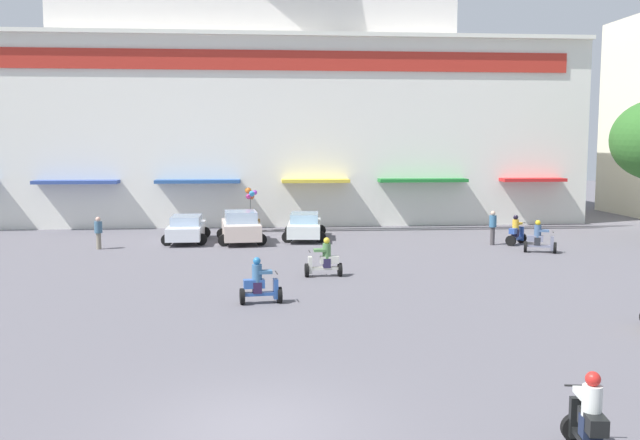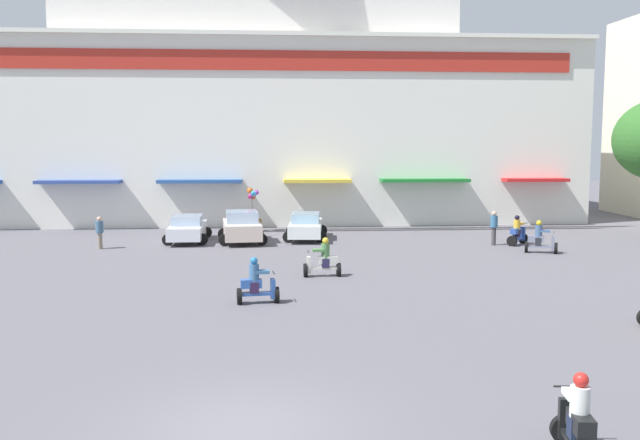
% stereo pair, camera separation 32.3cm
% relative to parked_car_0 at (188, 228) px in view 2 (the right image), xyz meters
% --- Properties ---
extents(ground_plane, '(128.00, 128.00, 0.00)m').
position_rel_parked_car_0_xyz_m(ground_plane, '(3.65, -11.14, -0.71)').
color(ground_plane, '#5A575E').
extents(colonial_building, '(41.34, 19.23, 21.94)m').
position_rel_parked_car_0_xyz_m(colonial_building, '(3.65, 12.86, 8.72)').
color(colonial_building, white).
rests_on(colonial_building, ground).
extents(parked_car_0, '(2.30, 4.31, 1.37)m').
position_rel_parked_car_0_xyz_m(parked_car_0, '(0.00, 0.00, 0.00)').
color(parked_car_0, silver).
rests_on(parked_car_0, ground).
extents(parked_car_1, '(2.66, 4.11, 1.63)m').
position_rel_parked_car_0_xyz_m(parked_car_1, '(2.82, -0.46, 0.10)').
color(parked_car_1, beige).
rests_on(parked_car_1, ground).
extents(parked_car_2, '(2.54, 4.55, 1.40)m').
position_rel_parked_car_0_xyz_m(parked_car_2, '(6.18, 0.49, 0.01)').
color(parked_car_2, silver).
rests_on(parked_car_2, ground).
extents(scooter_rider_0, '(1.55, 1.03, 1.54)m').
position_rel_parked_car_0_xyz_m(scooter_rider_0, '(16.87, -5.05, -0.08)').
color(scooter_rider_0, black).
rests_on(scooter_rider_0, ground).
extents(scooter_rider_3, '(1.39, 1.42, 1.52)m').
position_rel_parked_car_0_xyz_m(scooter_rider_3, '(16.73, -2.39, -0.07)').
color(scooter_rider_3, black).
rests_on(scooter_rider_3, ground).
extents(scooter_rider_4, '(0.71, 1.40, 1.52)m').
position_rel_parked_car_0_xyz_m(scooter_rider_4, '(9.13, -25.89, -0.07)').
color(scooter_rider_4, black).
rests_on(scooter_rider_4, ground).
extents(scooter_rider_7, '(1.39, 0.66, 1.52)m').
position_rel_parked_car_0_xyz_m(scooter_rider_7, '(3.78, -14.28, -0.09)').
color(scooter_rider_7, black).
rests_on(scooter_rider_7, ground).
extents(scooter_rider_9, '(1.44, 0.54, 1.52)m').
position_rel_parked_car_0_xyz_m(scooter_rider_9, '(6.26, -9.95, -0.09)').
color(scooter_rider_9, black).
rests_on(scooter_rider_9, ground).
extents(pedestrian_0, '(0.47, 0.47, 1.73)m').
position_rel_parked_car_0_xyz_m(pedestrian_0, '(15.48, -2.45, 0.28)').
color(pedestrian_0, '#423E41').
rests_on(pedestrian_0, ground).
extents(pedestrian_1, '(0.52, 0.52, 1.58)m').
position_rel_parked_car_0_xyz_m(pedestrian_1, '(-3.99, -2.15, 0.19)').
color(pedestrian_1, gray).
rests_on(pedestrian_1, ground).
extents(balloon_vendor_cart, '(1.08, 0.98, 2.57)m').
position_rel_parked_car_0_xyz_m(balloon_vendor_cart, '(3.27, 3.82, 0.30)').
color(balloon_vendor_cart, olive).
rests_on(balloon_vendor_cart, ground).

